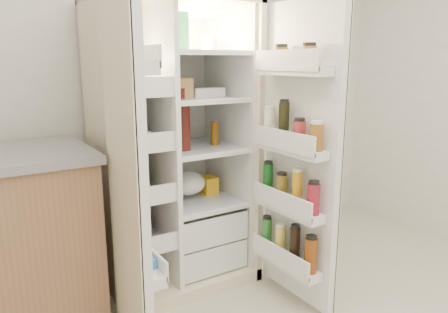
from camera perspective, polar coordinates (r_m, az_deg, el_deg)
wall_back at (r=3.09m, az=-7.68°, el=11.07°), size 4.00×0.02×2.70m
refrigerator at (r=2.80m, az=-6.95°, el=-1.58°), size 0.92×0.70×1.80m
freezer_door at (r=2.04m, az=-12.75°, el=-2.94°), size 0.15×0.40×1.72m
fridge_door at (r=2.46m, az=10.00°, el=-0.55°), size 0.17×0.58×1.72m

